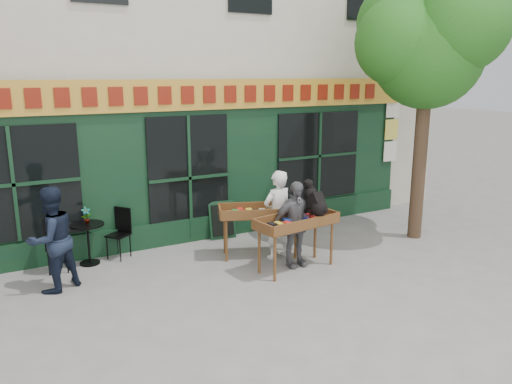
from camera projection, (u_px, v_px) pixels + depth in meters
ground at (242, 280)px, 8.41m from camera, size 80.00×80.00×0.00m
building at (131, 9)px, 12.36m from camera, size 14.00×7.26×10.00m
street_tree at (428, 37)px, 9.81m from camera, size 3.05×2.90×5.60m
book_cart_center at (297, 225)px, 8.74m from camera, size 1.56×0.80×0.99m
dog at (315, 197)px, 8.75m from camera, size 0.41×0.64×0.60m
woman at (277, 215)px, 9.29m from camera, size 0.66×0.47×1.68m
book_cart_right at (260, 214)px, 9.38m from camera, size 1.62×1.12×0.99m
man_right at (295, 224)px, 8.89m from camera, size 0.93×0.40×1.56m
bistro_table at (88, 236)px, 9.02m from camera, size 0.60×0.60×0.76m
bistro_chair_left at (51, 242)px, 8.64m from camera, size 0.41×0.40×0.95m
bistro_chair_right at (121, 228)px, 9.40m from camera, size 0.51×0.51×0.95m
potted_plant at (86, 216)px, 8.94m from camera, size 0.18×0.13×0.31m
man_left at (52, 239)px, 7.86m from camera, size 1.03×0.96×1.70m
chalkboard at (222, 220)px, 10.50m from camera, size 0.58×0.25×0.79m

